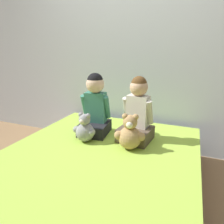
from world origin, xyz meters
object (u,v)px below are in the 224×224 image
child_on_left (95,106)px  teddy_bear_held_by_right_child (130,134)px  child_on_right (137,113)px  bed (96,176)px  teddy_bear_held_by_left_child (85,129)px

child_on_left → teddy_bear_held_by_right_child: 0.53m
child_on_left → teddy_bear_held_by_right_child: (0.46, -0.23, -0.15)m
child_on_right → teddy_bear_held_by_right_child: size_ratio=1.90×
bed → child_on_right: bearing=63.4°
child_on_left → child_on_right: 0.46m
child_on_left → teddy_bear_held_by_right_child: child_on_left is taller
child_on_left → teddy_bear_held_by_left_child: child_on_left is taller
child_on_right → teddy_bear_held_by_left_child: (-0.45, -0.24, -0.15)m
child_on_left → child_on_right: (0.46, -0.00, -0.02)m
teddy_bear_held_by_left_child → teddy_bear_held_by_right_child: 0.45m
child_on_left → child_on_right: bearing=-7.1°
child_on_right → teddy_bear_held_by_right_child: (-0.00, -0.22, -0.13)m
teddy_bear_held_by_left_child → child_on_right: bearing=29.8°
teddy_bear_held_by_left_child → teddy_bear_held_by_right_child: teddy_bear_held_by_right_child is taller
teddy_bear_held_by_right_child → child_on_right: bearing=77.8°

